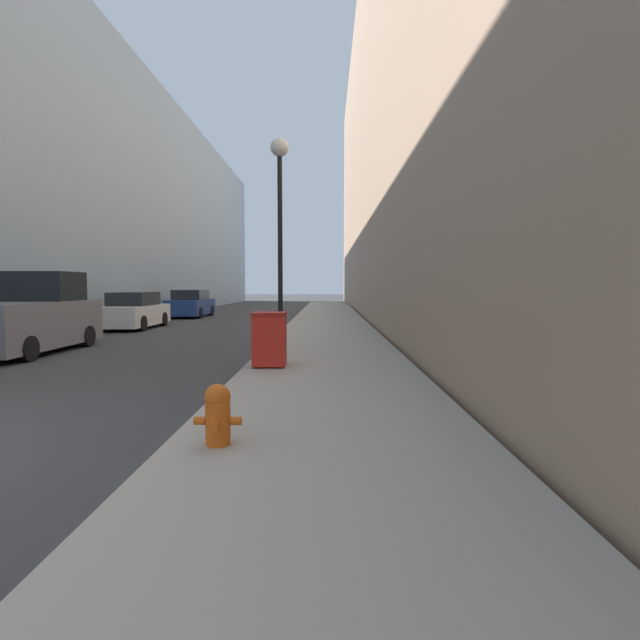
% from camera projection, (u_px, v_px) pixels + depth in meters
% --- Properties ---
extents(sidewalk_right, '(3.65, 60.00, 0.15)m').
position_uv_depth(sidewalk_right, '(329.00, 325.00, 22.43)').
color(sidewalk_right, '#9E998E').
rests_on(sidewalk_right, ground).
extents(building_left_glass, '(12.00, 60.00, 13.89)m').
position_uv_depth(building_left_glass, '(64.00, 201.00, 30.17)').
color(building_left_glass, '#849EB2').
rests_on(building_left_glass, ground).
extents(building_right_stone, '(12.00, 60.00, 21.22)m').
position_uv_depth(building_right_stone, '(462.00, 138.00, 29.57)').
color(building_right_stone, '#9E7F66').
rests_on(building_right_stone, ground).
extents(fire_hydrant, '(0.51, 0.39, 0.66)m').
position_uv_depth(fire_hydrant, '(218.00, 413.00, 5.33)').
color(fire_hydrant, '#D15614').
rests_on(fire_hydrant, sidewalk_right).
extents(trash_bin, '(0.70, 0.68, 1.15)m').
position_uv_depth(trash_bin, '(270.00, 339.00, 10.49)').
color(trash_bin, red).
rests_on(trash_bin, sidewalk_right).
extents(lamppost, '(0.49, 0.49, 5.58)m').
position_uv_depth(lamppost, '(280.00, 203.00, 13.21)').
color(lamppost, black).
rests_on(lamppost, sidewalk_right).
extents(pickup_truck, '(2.09, 4.85, 2.25)m').
position_uv_depth(pickup_truck, '(29.00, 318.00, 13.74)').
color(pickup_truck, slate).
rests_on(pickup_truck, ground).
extents(parked_sedan_near, '(1.85, 4.36, 1.57)m').
position_uv_depth(parked_sedan_near, '(134.00, 312.00, 21.49)').
color(parked_sedan_near, silver).
rests_on(parked_sedan_near, ground).
extents(parked_sedan_far, '(1.97, 4.68, 1.60)m').
position_uv_depth(parked_sedan_far, '(191.00, 304.00, 29.48)').
color(parked_sedan_far, navy).
rests_on(parked_sedan_far, ground).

